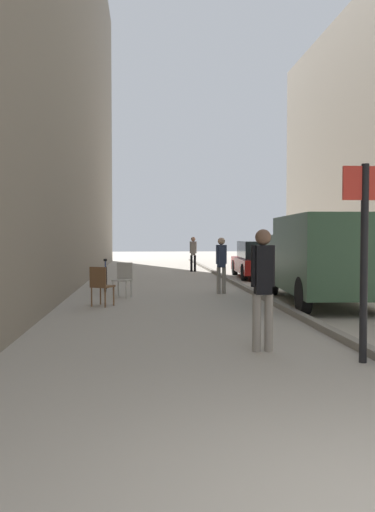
# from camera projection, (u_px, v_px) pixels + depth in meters

# --- Properties ---
(ground_plane) EXTENTS (80.00, 80.00, 0.00)m
(ground_plane) POSITION_uv_depth(u_px,v_px,m) (199.00, 295.00, 14.50)
(ground_plane) COLOR #A8A093
(kerb_strip) EXTENTS (0.16, 40.00, 0.12)m
(kerb_strip) POSITION_uv_depth(u_px,v_px,m) (254.00, 292.00, 14.63)
(kerb_strip) COLOR gray
(kerb_strip) RESTS_ON ground_plane
(pedestrian_main_foreground) EXTENTS (0.32, 0.21, 1.62)m
(pedestrian_main_foreground) POSITION_uv_depth(u_px,v_px,m) (221.00, 261.00, 14.72)
(pedestrian_main_foreground) COLOR gray
(pedestrian_main_foreground) RESTS_ON ground_plane
(pedestrian_mid_block) EXTENTS (0.32, 0.21, 1.62)m
(pedestrian_mid_block) POSITION_uv_depth(u_px,v_px,m) (193.00, 252.00, 23.82)
(pedestrian_mid_block) COLOR black
(pedestrian_mid_block) RESTS_ON ground_plane
(pedestrian_far_crossing) EXTENTS (0.35, 0.23, 1.76)m
(pedestrian_far_crossing) POSITION_uv_depth(u_px,v_px,m) (263.00, 281.00, 7.36)
(pedestrian_far_crossing) COLOR gray
(pedestrian_far_crossing) RESTS_ON ground_plane
(delivery_van) EXTENTS (2.39, 5.37, 2.14)m
(delivery_van) POSITION_uv_depth(u_px,v_px,m) (323.00, 256.00, 12.62)
(delivery_van) COLOR #335138
(delivery_van) RESTS_ON ground_plane
(parked_car) EXTENTS (2.03, 4.29, 1.45)m
(parked_car) POSITION_uv_depth(u_px,v_px,m) (260.00, 260.00, 20.45)
(parked_car) COLOR maroon
(parked_car) RESTS_ON ground_plane
(street_sign_post) EXTENTS (0.60, 0.10, 2.60)m
(street_sign_post) POSITION_uv_depth(u_px,v_px,m) (364.00, 245.00, 6.67)
(street_sign_post) COLOR black
(street_sign_post) RESTS_ON ground_plane
(bicycle_leaning) EXTENTS (0.15, 1.77, 0.98)m
(bicycle_leaning) POSITION_uv_depth(u_px,v_px,m) (106.00, 278.00, 15.45)
(bicycle_leaning) COLOR black
(bicycle_leaning) RESTS_ON ground_plane
(cafe_chair_near_window) EXTENTS (0.56, 0.56, 0.94)m
(cafe_chair_near_window) POSITION_uv_depth(u_px,v_px,m) (123.00, 277.00, 13.88)
(cafe_chair_near_window) COLOR #B7B2A8
(cafe_chair_near_window) RESTS_ON ground_plane
(cafe_chair_by_doorway) EXTENTS (0.60, 0.60, 0.94)m
(cafe_chair_by_doorway) POSITION_uv_depth(u_px,v_px,m) (101.00, 283.00, 12.05)
(cafe_chair_by_doorway) COLOR brown
(cafe_chair_by_doorway) RESTS_ON ground_plane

